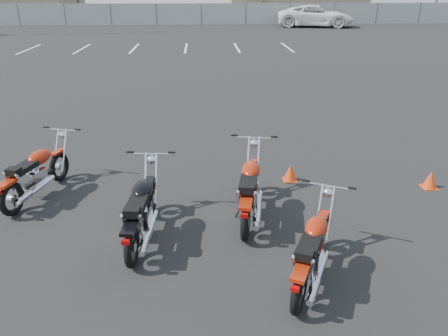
{
  "coord_description": "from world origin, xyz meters",
  "views": [
    {
      "loc": [
        -0.17,
        -6.3,
        3.62
      ],
      "look_at": [
        0.2,
        0.6,
        0.65
      ],
      "focal_mm": 35.0,
      "sensor_mm": 36.0,
      "label": 1
    }
  ],
  "objects_px": {
    "motorcycle_second_black": "(142,210)",
    "white_van": "(316,10)",
    "motorcycle_third_red": "(313,250)",
    "motorcycle_front_red": "(36,173)",
    "motorcycle_rear_red": "(250,189)"
  },
  "relations": [
    {
      "from": "motorcycle_front_red",
      "to": "motorcycle_rear_red",
      "type": "relative_size",
      "value": 0.94
    },
    {
      "from": "motorcycle_second_black",
      "to": "motorcycle_third_red",
      "type": "xyz_separation_m",
      "value": [
        2.31,
        -1.13,
        -0.02
      ]
    },
    {
      "from": "motorcycle_front_red",
      "to": "white_van",
      "type": "distance_m",
      "value": 33.82
    },
    {
      "from": "motorcycle_third_red",
      "to": "motorcycle_rear_red",
      "type": "relative_size",
      "value": 0.89
    },
    {
      "from": "motorcycle_front_red",
      "to": "white_van",
      "type": "bearing_deg",
      "value": 67.74
    },
    {
      "from": "motorcycle_front_red",
      "to": "motorcycle_second_black",
      "type": "height_order",
      "value": "motorcycle_second_black"
    },
    {
      "from": "motorcycle_second_black",
      "to": "white_van",
      "type": "height_order",
      "value": "white_van"
    },
    {
      "from": "motorcycle_second_black",
      "to": "white_van",
      "type": "distance_m",
      "value": 34.51
    },
    {
      "from": "motorcycle_front_red",
      "to": "motorcycle_third_red",
      "type": "bearing_deg",
      "value": -31.06
    },
    {
      "from": "motorcycle_third_red",
      "to": "motorcycle_rear_red",
      "type": "distance_m",
      "value": 1.83
    },
    {
      "from": "white_van",
      "to": "motorcycle_second_black",
      "type": "bearing_deg",
      "value": 173.06
    },
    {
      "from": "motorcycle_second_black",
      "to": "motorcycle_third_red",
      "type": "bearing_deg",
      "value": -26.16
    },
    {
      "from": "motorcycle_front_red",
      "to": "motorcycle_second_black",
      "type": "relative_size",
      "value": 0.97
    },
    {
      "from": "motorcycle_front_red",
      "to": "motorcycle_rear_red",
      "type": "bearing_deg",
      "value": -13.62
    },
    {
      "from": "motorcycle_rear_red",
      "to": "motorcycle_second_black",
      "type": "bearing_deg",
      "value": -160.76
    }
  ]
}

